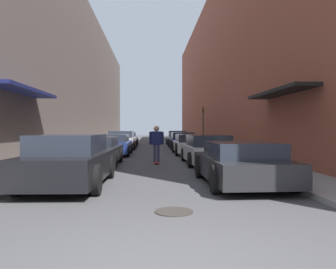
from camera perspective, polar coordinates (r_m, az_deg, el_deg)
ground at (r=23.74m, az=-2.72°, el=-2.65°), size 112.60×112.60×0.00m
curb_strip_left at (r=29.14m, az=-11.18°, el=-1.88°), size 1.80×51.18×0.12m
curb_strip_right at (r=29.18m, az=5.59°, el=-1.86°), size 1.80×51.18×0.12m
building_row_left at (r=29.97m, az=-16.79°, el=9.43°), size 4.90×51.18×11.86m
building_row_right at (r=30.19m, az=11.16°, el=11.11°), size 4.90×51.18×13.64m
parked_car_left_0 at (r=9.03m, az=-16.63°, el=-4.45°), size 1.95×4.28×1.36m
parked_car_left_1 at (r=13.91m, az=-12.33°, el=-2.85°), size 1.91×4.03×1.19m
parked_car_left_2 at (r=19.12m, az=-9.56°, el=-1.79°), size 2.08×4.39×1.19m
parked_car_left_3 at (r=24.33m, az=-8.04°, el=-1.03°), size 2.04×4.18×1.35m
parked_car_left_4 at (r=29.42m, az=-7.19°, el=-0.81°), size 1.95×4.04×1.20m
parked_car_right_0 at (r=9.07m, az=12.57°, el=-4.96°), size 2.06×4.10×1.16m
parked_car_right_1 at (r=14.15m, az=6.84°, el=-2.71°), size 1.94×4.30×1.25m
parked_car_right_2 at (r=19.53m, az=4.02°, el=-1.70°), size 2.06×4.32×1.19m
parked_car_right_3 at (r=25.15m, az=2.49°, el=-1.05°), size 1.98×4.53×1.24m
parked_car_right_4 at (r=30.51m, az=1.57°, el=-0.65°), size 1.89×3.95×1.33m
skateboarder at (r=14.13m, az=-2.03°, el=-1.05°), size 0.63×0.78×1.64m
manhole_cover at (r=6.11m, az=1.05°, el=-13.27°), size 0.70×0.70×0.02m
traffic_light at (r=28.32m, az=6.13°, el=2.26°), size 0.16×0.22×3.24m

